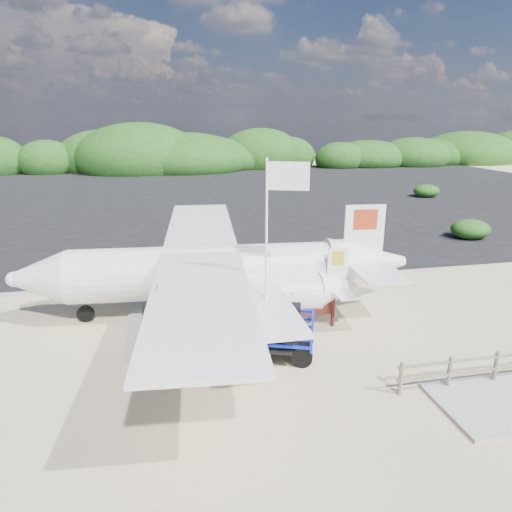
% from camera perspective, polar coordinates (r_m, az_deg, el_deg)
% --- Properties ---
extents(ground, '(160.00, 160.00, 0.00)m').
position_cam_1_polar(ground, '(17.12, 0.28, -8.86)').
color(ground, beige).
extents(asphalt_apron, '(90.00, 50.00, 0.04)m').
position_cam_1_polar(asphalt_apron, '(45.81, -7.50, 7.42)').
color(asphalt_apron, '#B2B2B2').
rests_on(asphalt_apron, ground).
extents(lagoon, '(9.00, 7.00, 0.40)m').
position_cam_1_polar(lagoon, '(19.09, -28.57, -8.24)').
color(lagoon, '#B2B2B2').
rests_on(lagoon, ground).
extents(walkway_pad, '(3.50, 2.50, 0.10)m').
position_cam_1_polar(walkway_pad, '(14.60, 28.39, -16.01)').
color(walkway_pad, '#B2B2B2').
rests_on(walkway_pad, ground).
extents(vegetation_band, '(124.00, 8.00, 4.40)m').
position_cam_1_polar(vegetation_band, '(70.55, -9.08, 10.65)').
color(vegetation_band, '#B2B2B2').
rests_on(vegetation_band, ground).
extents(fence, '(6.40, 2.00, 1.10)m').
position_cam_1_polar(fence, '(15.53, 27.49, -13.83)').
color(fence, '#B2B2B2').
rests_on(fence, ground).
extents(baggage_cart, '(3.60, 2.78, 1.58)m').
position_cam_1_polar(baggage_cart, '(15.33, 1.49, -12.14)').
color(baggage_cart, '#0E26D5').
rests_on(baggage_cart, ground).
extents(flagpole, '(1.37, 0.94, 6.32)m').
position_cam_1_polar(flagpole, '(15.51, 1.22, -11.78)').
color(flagpole, white).
rests_on(flagpole, ground).
extents(signboard, '(1.88, 0.37, 1.54)m').
position_cam_1_polar(signboard, '(17.11, 6.99, -9.01)').
color(signboard, '#4E1A16').
rests_on(signboard, ground).
extents(crew_a, '(0.85, 0.72, 1.97)m').
position_cam_1_polar(crew_a, '(19.37, 1.81, -2.57)').
color(crew_a, '#14164B').
rests_on(crew_a, ground).
extents(crew_b, '(1.00, 0.91, 1.67)m').
position_cam_1_polar(crew_b, '(20.96, -4.69, -1.52)').
color(crew_b, '#14164B').
rests_on(crew_b, ground).
extents(crew_c, '(0.96, 0.42, 1.61)m').
position_cam_1_polar(crew_c, '(20.59, 0.22, -1.91)').
color(crew_c, '#14164B').
rests_on(crew_c, ground).
extents(aircraft_large, '(19.51, 19.51, 5.42)m').
position_cam_1_polar(aircraft_large, '(43.62, 14.68, 6.54)').
color(aircraft_large, '#B2B2B2').
rests_on(aircraft_large, ground).
extents(aircraft_small, '(7.67, 7.67, 2.75)m').
position_cam_1_polar(aircraft_small, '(44.09, -16.23, 6.52)').
color(aircraft_small, '#B2B2B2').
rests_on(aircraft_small, ground).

